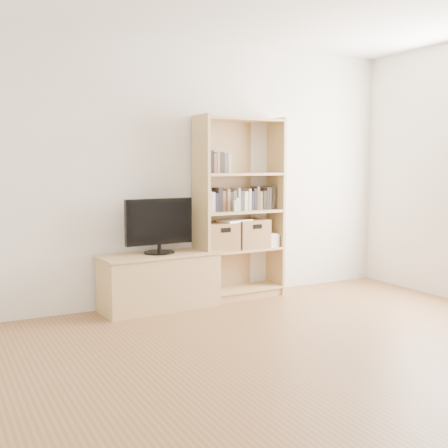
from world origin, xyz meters
TOP-DOWN VIEW (x-y plane):
  - floor at (0.00, 0.00)m, footprint 4.50×5.00m
  - back_wall at (0.00, 2.50)m, footprint 4.50×0.02m
  - tv_stand at (-0.53, 2.29)m, footprint 1.15×0.50m
  - bookshelf at (0.37, 2.33)m, footprint 0.95×0.38m
  - television at (-0.53, 2.29)m, footprint 0.67×0.09m
  - books_row_mid at (0.37, 2.36)m, footprint 0.84×0.18m
  - books_row_upper at (0.16, 2.34)m, footprint 0.38×0.17m
  - baby_monitor at (0.27, 2.23)m, footprint 0.06×0.05m
  - basket_left at (0.12, 2.32)m, footprint 0.34×0.28m
  - basket_right at (0.48, 2.34)m, footprint 0.38×0.32m
  - laptop at (0.30, 2.31)m, footprint 0.35×0.28m
  - magazine_stack at (0.69, 2.35)m, footprint 0.21×0.28m

SIDE VIEW (x-z plane):
  - floor at x=0.00m, z-range -0.01..0.01m
  - tv_stand at x=-0.53m, z-range 0.00..0.51m
  - magazine_stack at x=0.69m, z-range 0.52..0.64m
  - basket_left at x=0.12m, z-range 0.52..0.80m
  - basket_right at x=0.48m, z-range 0.52..0.81m
  - television at x=-0.53m, z-range 0.54..1.06m
  - laptop at x=0.30m, z-range 0.80..0.82m
  - bookshelf at x=0.37m, z-range 0.00..1.86m
  - baby_monitor at x=0.27m, z-range 0.91..1.02m
  - books_row_mid at x=0.37m, z-range 0.91..1.13m
  - back_wall at x=0.00m, z-range 0.00..2.60m
  - books_row_upper at x=0.16m, z-range 1.29..1.48m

